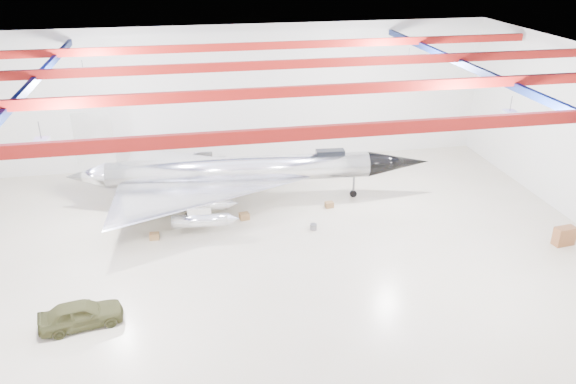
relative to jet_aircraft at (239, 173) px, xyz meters
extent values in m
plane|color=#BCB396|center=(1.04, -7.20, -2.23)|extent=(40.00, 40.00, 0.00)
plane|color=silver|center=(1.04, 7.80, 3.27)|extent=(40.00, 0.00, 40.00)
plane|color=#0A0F38|center=(1.04, -7.20, 8.77)|extent=(40.00, 40.00, 0.00)
cube|color=maroon|center=(1.04, -16.20, 8.17)|extent=(39.50, 0.25, 0.50)
cube|color=maroon|center=(1.04, -10.20, 8.17)|extent=(39.50, 0.25, 0.50)
cube|color=maroon|center=(1.04, -4.20, 8.17)|extent=(39.50, 0.25, 0.50)
cube|color=maroon|center=(1.04, 1.80, 8.17)|extent=(39.50, 0.25, 0.50)
cube|color=#0B1947|center=(-10.96, -7.20, 7.87)|extent=(0.25, 29.50, 0.40)
cube|color=#0B1947|center=(13.04, -7.20, 7.87)|extent=(0.25, 29.50, 0.40)
cube|color=silver|center=(-8.96, -13.20, 7.47)|extent=(0.55, 0.55, 0.25)
cube|color=silver|center=(11.04, -13.20, 7.47)|extent=(0.55, 0.55, 0.25)
cube|color=silver|center=(-8.96, -1.20, 7.47)|extent=(0.55, 0.55, 0.25)
cube|color=silver|center=(11.04, -1.20, 7.47)|extent=(0.55, 0.55, 0.25)
cylinder|color=silver|center=(0.05, 0.00, 0.26)|extent=(17.83, 3.11, 1.77)
cone|color=black|center=(11.11, -0.84, 0.26)|extent=(4.56, 2.10, 1.77)
cone|color=silver|center=(-10.13, 0.77, 0.26)|extent=(2.79, 1.97, 1.77)
cube|color=silver|center=(-9.24, 0.70, 2.57)|extent=(2.49, 0.29, 3.99)
cube|color=black|center=(6.24, -0.47, 1.19)|extent=(2.00, 0.86, 0.44)
cylinder|color=silver|center=(-2.97, -4.67, -0.98)|extent=(3.42, 1.05, 0.80)
cylinder|color=silver|center=(-2.81, -2.46, -0.98)|extent=(3.42, 1.05, 0.80)
cylinder|color=silver|center=(-2.40, 2.85, -0.98)|extent=(3.42, 1.05, 0.80)
cylinder|color=silver|center=(-2.24, 5.06, -0.98)|extent=(3.42, 1.05, 0.80)
cylinder|color=#59595B|center=(8.01, -0.61, -1.43)|extent=(0.16, 0.16, 1.60)
cylinder|color=black|center=(8.01, -0.61, -1.98)|extent=(0.51, 0.23, 0.50)
cylinder|color=#59595B|center=(-3.66, -1.95, -1.43)|extent=(0.16, 0.16, 1.60)
cylinder|color=black|center=(-3.66, -1.95, -1.98)|extent=(0.51, 0.23, 0.50)
cylinder|color=#59595B|center=(-3.32, 2.48, -1.43)|extent=(0.16, 0.16, 1.60)
cylinder|color=black|center=(-3.32, 2.48, -1.98)|extent=(0.51, 0.23, 0.50)
imported|color=#3C3D1E|center=(-8.98, -12.12, -1.57)|extent=(4.10, 2.27, 1.32)
cube|color=brown|center=(18.48, -9.52, -1.65)|extent=(1.31, 0.75, 1.15)
cube|color=olive|center=(-5.79, -4.18, -2.03)|extent=(0.60, 0.49, 0.40)
cube|color=maroon|center=(-1.36, 1.14, -2.08)|extent=(0.50, 0.44, 0.29)
cylinder|color=#59595B|center=(4.09, -4.84, -2.03)|extent=(0.55, 0.55, 0.39)
cube|color=olive|center=(5.90, -1.91, -2.03)|extent=(0.59, 0.49, 0.39)
cube|color=#59595B|center=(-8.24, -0.47, -2.10)|extent=(0.45, 0.40, 0.26)
cube|color=olive|center=(-0.04, -2.58, -2.01)|extent=(0.71, 0.61, 0.44)
camera|label=1|loc=(-3.43, -35.37, 14.79)|focal=35.00mm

